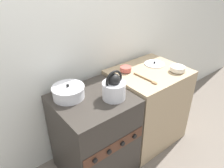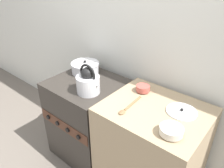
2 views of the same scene
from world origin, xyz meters
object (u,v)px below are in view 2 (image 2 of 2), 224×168
loose_pot_lid (182,111)px  cooking_pot (85,68)px  stove (88,118)px  small_ceramic_bowl (143,88)px  enamel_bowl (171,131)px  kettle (88,82)px

loose_pot_lid → cooking_pot: bearing=177.7°
cooking_pot → loose_pot_lid: bearing=-2.3°
cooking_pot → loose_pot_lid: size_ratio=1.25×
stove → loose_pot_lid: 1.03m
cooking_pot → small_ceramic_bowl: size_ratio=2.42×
small_ceramic_bowl → enamel_bowl: bearing=-37.8°
small_ceramic_bowl → cooking_pot: bearing=-178.5°
stove → loose_pot_lid: size_ratio=3.85×
stove → enamel_bowl: 1.10m
kettle → enamel_bowl: 0.82m
stove → cooking_pot: (-0.15, 0.14, 0.49)m
kettle → loose_pot_lid: (0.76, 0.21, -0.07)m
loose_pot_lid → kettle: bearing=-164.4°
cooking_pot → small_ceramic_bowl: bearing=1.5°
kettle → enamel_bowl: size_ratio=1.73×
stove → kettle: 0.57m
small_ceramic_bowl → loose_pot_lid: size_ratio=0.52×
enamel_bowl → loose_pot_lid: (-0.05, 0.27, -0.03)m
cooking_pot → loose_pot_lid: (1.07, -0.04, -0.02)m
enamel_bowl → small_ceramic_bowl: size_ratio=1.32×
stove → enamel_bowl: size_ratio=5.67×
kettle → loose_pot_lid: bearing=15.6°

